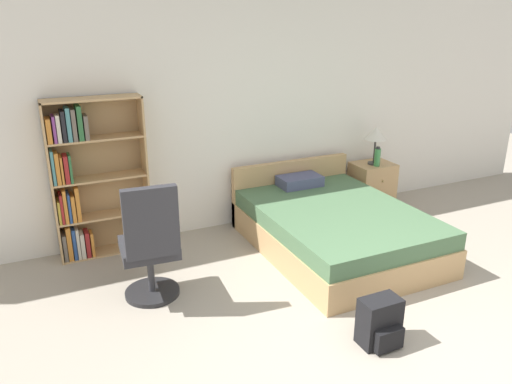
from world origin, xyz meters
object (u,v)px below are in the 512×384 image
object	(u,v)px
backpack_black	(380,323)
bed	(333,226)
office_chair	(150,247)
bookshelf	(86,180)
table_lamp	(376,134)
nightstand	(372,185)
water_bottle	(377,157)

from	to	relation	value
backpack_black	bed	bearing A→B (deg)	69.37
office_chair	bookshelf	bearing A→B (deg)	106.61
table_lamp	bookshelf	bearing A→B (deg)	177.83
bookshelf	nightstand	size ratio (longest dim) A/B	2.79
bed	backpack_black	distance (m)	1.67
bookshelf	backpack_black	world-z (taller)	bookshelf
bed	backpack_black	size ratio (longest dim) A/B	5.49
table_lamp	water_bottle	distance (m)	0.28
water_bottle	backpack_black	xyz separation A→B (m)	(-1.68, -2.27, -0.52)
office_chair	nightstand	xyz separation A→B (m)	(3.13, 1.05, -0.22)
bed	office_chair	world-z (taller)	office_chair
bed	nightstand	world-z (taller)	bed
bookshelf	table_lamp	distance (m)	3.46
bookshelf	backpack_black	bearing A→B (deg)	-54.69
bookshelf	water_bottle	world-z (taller)	bookshelf
office_chair	backpack_black	distance (m)	1.97
bookshelf	office_chair	bearing A→B (deg)	-73.39
office_chair	backpack_black	world-z (taller)	office_chair
office_chair	table_lamp	xyz separation A→B (m)	(3.11, 1.03, 0.45)
office_chair	backpack_black	bearing A→B (deg)	-43.16
bed	table_lamp	xyz separation A→B (m)	(1.11, 0.80, 0.72)
bed	water_bottle	size ratio (longest dim) A/B	8.52
bed	office_chair	distance (m)	2.03
bookshelf	water_bottle	bearing A→B (deg)	-3.57
bookshelf	table_lamp	xyz separation A→B (m)	(3.46, -0.13, 0.15)
bed	office_chair	xyz separation A→B (m)	(-2.00, -0.23, 0.27)
backpack_black	office_chair	bearing A→B (deg)	136.84
water_bottle	backpack_black	size ratio (longest dim) A/B	0.64
nightstand	water_bottle	bearing A→B (deg)	-106.67
table_lamp	water_bottle	size ratio (longest dim) A/B	1.96
backpack_black	bookshelf	bearing A→B (deg)	125.31
bed	table_lamp	world-z (taller)	table_lamp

